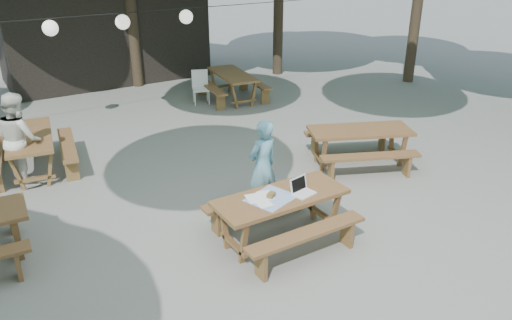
{
  "coord_description": "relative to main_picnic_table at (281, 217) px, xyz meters",
  "views": [
    {
      "loc": [
        -3.76,
        -5.72,
        4.2
      ],
      "look_at": [
        -0.08,
        0.28,
        1.05
      ],
      "focal_mm": 35.0,
      "sensor_mm": 36.0,
      "label": 1
    }
  ],
  "objects": [
    {
      "name": "ground",
      "position": [
        0.08,
        0.42,
        -0.39
      ],
      "size": [
        80.0,
        80.0,
        0.0
      ],
      "primitive_type": "plane",
      "color": "slate",
      "rests_on": "ground"
    },
    {
      "name": "pavilion",
      "position": [
        0.58,
        10.92,
        1.01
      ],
      "size": [
        6.0,
        3.0,
        2.8
      ],
      "primitive_type": "cube",
      "color": "black",
      "rests_on": "ground"
    },
    {
      "name": "main_picnic_table",
      "position": [
        0.0,
        0.0,
        0.0
      ],
      "size": [
        2.0,
        1.58,
        0.75
      ],
      "color": "brown",
      "rests_on": "ground"
    },
    {
      "name": "picnic_table_ne",
      "position": [
        2.88,
        1.46,
        0.0
      ],
      "size": [
        2.37,
        2.21,
        0.75
      ],
      "rotation": [
        0.0,
        0.0,
        -0.41
      ],
      "color": "brown",
      "rests_on": "ground"
    },
    {
      "name": "picnic_table_far_w",
      "position": [
        -2.73,
        4.54,
        0.0
      ],
      "size": [
        1.84,
        2.11,
        0.75
      ],
      "rotation": [
        0.0,
        0.0,
        1.42
      ],
      "color": "brown",
      "rests_on": "ground"
    },
    {
      "name": "picnic_table_far_e",
      "position": [
        2.87,
        6.63,
        0.0
      ],
      "size": [
        1.8,
        2.08,
        0.75
      ],
      "rotation": [
        0.0,
        0.0,
        1.45
      ],
      "color": "brown",
      "rests_on": "ground"
    },
    {
      "name": "woman",
      "position": [
        0.27,
        0.93,
        0.4
      ],
      "size": [
        0.64,
        0.48,
        1.58
      ],
      "primitive_type": "imported",
      "rotation": [
        0.0,
        0.0,
        3.32
      ],
      "color": "#6BADC3",
      "rests_on": "ground"
    },
    {
      "name": "second_person",
      "position": [
        -2.94,
        4.12,
        0.47
      ],
      "size": [
        0.85,
        0.98,
        1.72
      ],
      "primitive_type": "imported",
      "rotation": [
        0.0,
        0.0,
        1.83
      ],
      "color": "white",
      "rests_on": "ground"
    },
    {
      "name": "plastic_chair",
      "position": [
        1.96,
        6.77,
        -0.13
      ],
      "size": [
        0.56,
        0.56,
        0.9
      ],
      "rotation": [
        0.0,
        0.0,
        -0.33
      ],
      "color": "white",
      "rests_on": "ground"
    },
    {
      "name": "laptop",
      "position": [
        0.3,
        -0.1,
        0.42
      ],
      "size": [
        0.37,
        0.32,
        0.24
      ],
      "rotation": [
        0.0,
        0.0,
        0.2
      ],
      "color": "white",
      "rests_on": "main_picnic_table"
    },
    {
      "name": "tabletop_clutter",
      "position": [
        -0.19,
        0.01,
        0.37
      ],
      "size": [
        0.79,
        0.73,
        0.08
      ],
      "color": "#3564B7",
      "rests_on": "main_picnic_table"
    },
    {
      "name": "paper_lanterns",
      "position": [
        -0.11,
        6.42,
        2.02
      ],
      "size": [
        9.0,
        0.34,
        0.38
      ],
      "color": "black",
      "rests_on": "ground"
    }
  ]
}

